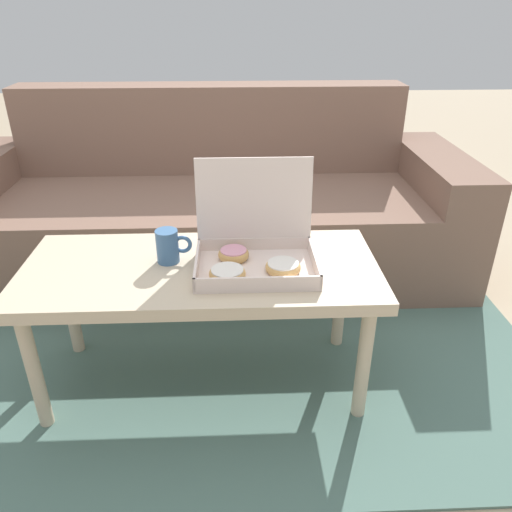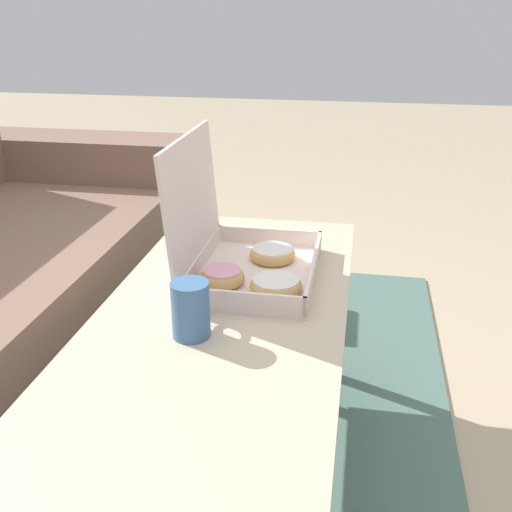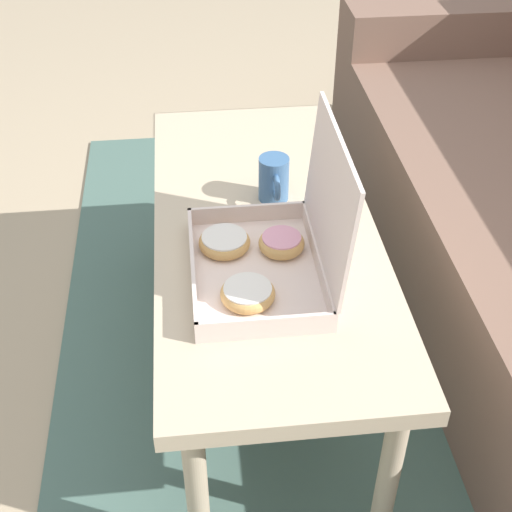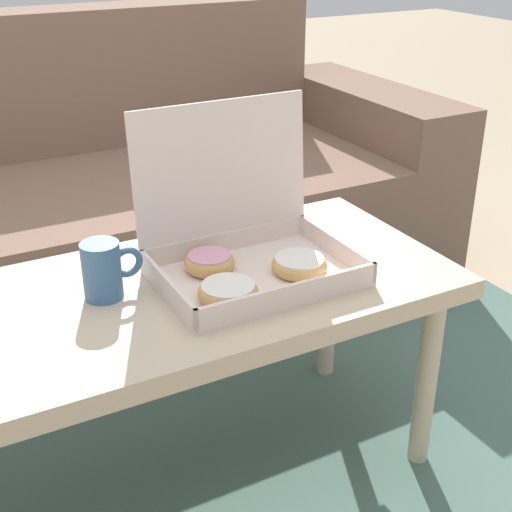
% 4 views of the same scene
% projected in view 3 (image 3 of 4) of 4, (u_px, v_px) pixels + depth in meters
% --- Properties ---
extents(ground_plane, '(12.00, 12.00, 0.00)m').
position_uv_depth(ground_plane, '(285.00, 364.00, 1.90)').
color(ground_plane, tan).
extents(area_rug, '(2.50, 1.80, 0.01)m').
position_uv_depth(area_rug, '(395.00, 354.00, 1.92)').
color(area_rug, '#4C6B60').
rests_on(area_rug, ground_plane).
extents(coffee_table, '(1.12, 0.49, 0.47)m').
position_uv_depth(coffee_table, '(265.00, 242.00, 1.64)').
color(coffee_table, '#C6B293').
rests_on(coffee_table, ground_plane).
extents(pastry_box, '(0.37, 0.29, 0.31)m').
position_uv_depth(pastry_box, '(270.00, 249.00, 1.44)').
color(pastry_box, silver).
rests_on(pastry_box, coffee_table).
extents(coffee_mug, '(0.11, 0.07, 0.11)m').
position_uv_depth(coffee_mug, '(274.00, 179.00, 1.65)').
color(coffee_mug, '#3D6693').
rests_on(coffee_mug, coffee_table).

